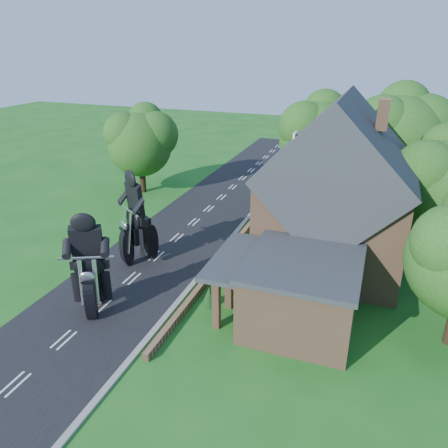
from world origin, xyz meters
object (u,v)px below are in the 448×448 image
(house, at_px, (335,197))
(motorcycle_follow, at_px, (139,248))
(annex, at_px, (299,290))
(motorcycle_lead, at_px, (94,297))
(garden_wall, at_px, (230,251))

(house, bearing_deg, motorcycle_follow, -160.53)
(annex, distance_m, motorcycle_lead, 10.28)
(annex, relative_size, motorcycle_lead, 4.00)
(garden_wall, xyz_separation_m, motorcycle_lead, (-4.31, -8.48, 0.62))
(annex, bearing_deg, garden_wall, 133.84)
(garden_wall, relative_size, house, 2.15)
(motorcycle_follow, bearing_deg, motorcycle_lead, 128.57)
(house, relative_size, motorcycle_follow, 5.35)
(garden_wall, bearing_deg, annex, -46.16)
(garden_wall, bearing_deg, motorcycle_lead, -116.94)
(motorcycle_lead, height_order, motorcycle_follow, motorcycle_follow)
(garden_wall, xyz_separation_m, house, (6.19, 1.00, 4.14))
(garden_wall, bearing_deg, house, 9.17)
(motorcycle_lead, bearing_deg, annex, 169.69)
(garden_wall, xyz_separation_m, motorcycle_follow, (-4.93, -2.93, 0.69))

